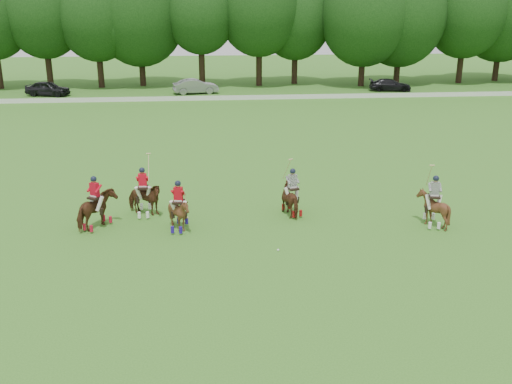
{
  "coord_description": "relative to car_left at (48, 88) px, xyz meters",
  "views": [
    {
      "loc": [
        -0.28,
        -19.27,
        9.21
      ],
      "look_at": [
        2.0,
        4.2,
        1.4
      ],
      "focal_mm": 40.0,
      "sensor_mm": 36.0,
      "label": 1
    }
  ],
  "objects": [
    {
      "name": "polo_ball",
      "position": [
        18.75,
        -41.5,
        -0.73
      ],
      "size": [
        0.09,
        0.09,
        0.09
      ],
      "primitive_type": "sphere",
      "color": "white",
      "rests_on": "ground"
    },
    {
      "name": "polo_stripe_a",
      "position": [
        19.93,
        -37.51,
        0.0
      ],
      "size": [
        1.28,
        1.89,
        2.73
      ],
      "color": "#4A2B13",
      "rests_on": "ground"
    },
    {
      "name": "polo_red_a",
      "position": [
        11.33,
        -38.34,
        0.07
      ],
      "size": [
        1.78,
        2.08,
        2.32
      ],
      "color": "#4A2B13",
      "rests_on": "ground"
    },
    {
      "name": "car_right",
      "position": [
        36.83,
        0.0,
        -0.11
      ],
      "size": [
        4.78,
        2.56,
        1.32
      ],
      "primitive_type": "imported",
      "rotation": [
        0.0,
        0.0,
        1.41
      ],
      "color": "black",
      "rests_on": "ground"
    },
    {
      "name": "boundary_rail",
      "position": [
        16.2,
        -4.5,
        -0.55
      ],
      "size": [
        120.0,
        0.1,
        0.44
      ],
      "primitive_type": "cube",
      "color": "white",
      "rests_on": "ground"
    },
    {
      "name": "car_left",
      "position": [
        0.0,
        0.0,
        0.0
      ],
      "size": [
        4.86,
        2.92,
        1.55
      ],
      "primitive_type": "imported",
      "rotation": [
        0.0,
        0.0,
        1.31
      ],
      "color": "black",
      "rests_on": "ground"
    },
    {
      "name": "ground",
      "position": [
        16.2,
        -42.5,
        -0.77
      ],
      "size": [
        180.0,
        180.0,
        0.0
      ],
      "primitive_type": "plane",
      "color": "#356E1F",
      "rests_on": "ground"
    },
    {
      "name": "tree_line",
      "position": [
        16.46,
        5.55,
        7.45
      ],
      "size": [
        117.98,
        14.32,
        14.75
      ],
      "color": "black",
      "rests_on": "ground"
    },
    {
      "name": "polo_stripe_b",
      "position": [
        25.78,
        -39.45,
        0.03
      ],
      "size": [
        1.48,
        1.61,
        2.8
      ],
      "color": "#4A2B13",
      "rests_on": "ground"
    },
    {
      "name": "polo_red_b",
      "position": [
        13.2,
        -36.95,
        0.03
      ],
      "size": [
        1.53,
        1.31,
        2.8
      ],
      "color": "#4A2B13",
      "rests_on": "ground"
    },
    {
      "name": "polo_red_c",
      "position": [
        14.85,
        -38.91,
        0.01
      ],
      "size": [
        1.45,
        1.56,
        2.2
      ],
      "color": "#4A2B13",
      "rests_on": "ground"
    },
    {
      "name": "car_mid",
      "position": [
        15.4,
        0.0,
        0.01
      ],
      "size": [
        4.99,
        2.45,
        1.57
      ],
      "primitive_type": "imported",
      "rotation": [
        0.0,
        0.0,
        1.74
      ],
      "color": "gray",
      "rests_on": "ground"
    }
  ]
}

